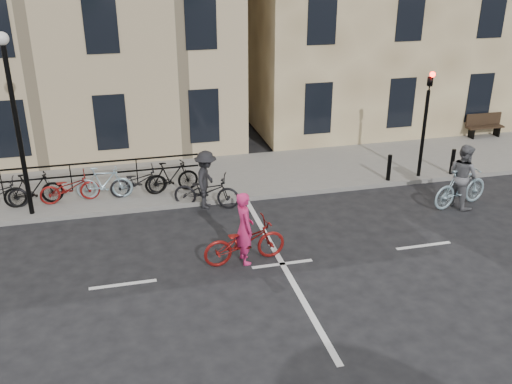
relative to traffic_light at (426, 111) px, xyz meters
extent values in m
plane|color=black|center=(-6.20, -4.34, -2.45)|extent=(120.00, 120.00, 0.00)
cube|color=slate|center=(-10.20, 1.66, -2.38)|extent=(46.00, 4.00, 0.15)
cylinder|color=black|center=(0.00, 0.01, -0.80)|extent=(0.12, 0.12, 3.00)
imported|color=black|center=(0.00, 0.01, 1.15)|extent=(0.15, 0.18, 0.90)
sphere|color=#FF0C05|center=(0.00, -0.11, 1.25)|extent=(0.18, 0.18, 0.18)
cylinder|color=black|center=(-12.70, 0.06, 0.20)|extent=(0.14, 0.14, 5.00)
sphere|color=silver|center=(-12.70, 0.06, 2.80)|extent=(0.36, 0.36, 0.36)
cylinder|color=black|center=(-1.20, -0.09, -1.85)|extent=(0.14, 0.14, 0.90)
cylinder|color=black|center=(1.20, -0.09, -1.85)|extent=(0.14, 0.14, 0.90)
cube|color=black|center=(4.20, 3.31, -2.10)|extent=(0.06, 0.38, 0.40)
cube|color=black|center=(5.40, 3.31, -2.10)|extent=(0.06, 0.38, 0.40)
cube|color=black|center=(4.80, 3.31, -1.87)|extent=(1.60, 0.40, 0.06)
cube|color=black|center=(4.80, 3.49, -1.58)|extent=(1.60, 0.06, 0.50)
cube|color=black|center=(-11.07, 1.56, -1.83)|extent=(7.25, 0.04, 0.95)
imported|color=black|center=(-12.65, 0.66, -1.78)|extent=(1.75, 0.49, 1.05)
imported|color=maroon|center=(-11.60, 0.66, -1.83)|extent=(1.80, 0.63, 0.95)
imported|color=#91B0BE|center=(-10.55, 0.66, -1.78)|extent=(1.75, 0.49, 1.05)
imported|color=black|center=(-9.50, 0.66, -1.83)|extent=(1.80, 0.63, 0.95)
imported|color=black|center=(-8.45, 0.66, -1.78)|extent=(1.75, 0.49, 1.05)
imported|color=maroon|center=(-7.10, -3.96, -1.88)|extent=(2.23, 0.98, 1.14)
imported|color=#D12464|center=(-7.10, -3.96, -1.49)|extent=(0.53, 0.75, 1.93)
imported|color=#91B0BE|center=(0.16, -2.25, -1.83)|extent=(2.16, 1.06, 1.25)
imported|color=#5E5E63|center=(0.16, -2.25, -1.45)|extent=(0.97, 1.13, 2.02)
imported|color=black|center=(-7.50, -0.44, -1.91)|extent=(2.18, 1.43, 1.08)
imported|color=black|center=(-7.50, -0.44, -1.54)|extent=(1.07, 1.35, 1.83)
camera|label=1|loc=(-9.91, -16.46, 5.06)|focal=40.00mm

